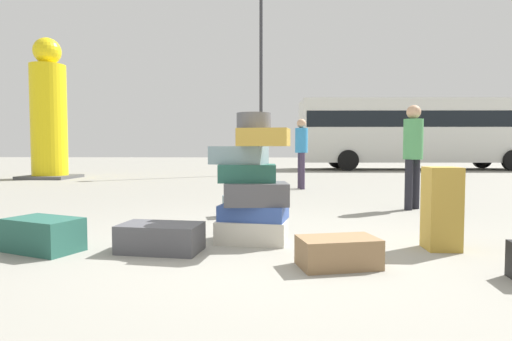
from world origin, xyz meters
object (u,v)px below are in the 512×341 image
Objects in this scene: suitcase_brown_foreground_near at (338,252)px; yellow_dummy_statue at (49,116)px; suitcase_teal_left_side at (44,235)px; person_bearded_onlooker at (301,147)px; suitcase_charcoal_white_trunk at (161,238)px; suitcase_tan_foreground_far at (442,208)px; lamp_post at (261,53)px; suitcase_slate_behind_tower at (244,206)px; suitcase_tower at (252,188)px; parked_bus at (420,129)px; person_tourist_with_camera at (413,148)px.

suitcase_brown_foreground_near is 12.59m from yellow_dummy_statue.
suitcase_teal_left_side is 0.41× the size of person_bearded_onlooker.
suitcase_teal_left_side is at bearing 158.19° from suitcase_brown_foreground_near.
suitcase_charcoal_white_trunk is 2.70m from suitcase_tan_foreground_far.
suitcase_tan_foreground_far is 0.12× the size of lamp_post.
suitcase_charcoal_white_trunk is 0.11× the size of lamp_post.
suitcase_slate_behind_tower is at bearing 138.77° from suitcase_tan_foreground_far.
suitcase_tower is 1.68m from suitcase_slate_behind_tower.
suitcase_teal_left_side is 10.77m from yellow_dummy_statue.
suitcase_slate_behind_tower is at bearing -25.08° from person_bearded_onlooker.
parked_bus is 1.60× the size of lamp_post.
person_bearded_onlooker reaches higher than suitcase_tan_foreground_far.
parked_bus is (8.61, 15.89, 1.68)m from suitcase_teal_left_side.
suitcase_tower is 2.31× the size of suitcase_slate_behind_tower.
suitcase_brown_foreground_near is at bearing -50.56° from yellow_dummy_statue.
lamp_post is at bearing -151.50° from parked_bus.
yellow_dummy_statue is at bearing 140.44° from suitcase_teal_left_side.
suitcase_charcoal_white_trunk is 1.18× the size of suitcase_brown_foreground_near.
suitcase_tan_foreground_far is (2.67, 0.25, 0.27)m from suitcase_charcoal_white_trunk.
suitcase_charcoal_white_trunk is 0.17× the size of yellow_dummy_statue.
suitcase_slate_behind_tower is (0.60, 2.08, 0.01)m from suitcase_charcoal_white_trunk.
suitcase_slate_behind_tower is 0.05× the size of parked_bus.
suitcase_brown_foreground_near is at bearing -147.92° from suitcase_tan_foreground_far.
suitcase_tower is at bearing 35.87° from suitcase_charcoal_white_trunk.
person_bearded_onlooker is at bearing 87.54° from suitcase_teal_left_side.
person_bearded_onlooker is at bearing -20.78° from yellow_dummy_statue.
person_bearded_onlooker is at bearing 82.20° from suitcase_tower.
yellow_dummy_statue reaches higher than parked_bus.
suitcase_tan_foreground_far is 1.29m from suitcase_brown_foreground_near.
person_bearded_onlooker is 6.43m from lamp_post.
parked_bus is (5.88, 9.65, 0.83)m from person_bearded_onlooker.
person_tourist_with_camera is (3.22, 2.92, 0.85)m from suitcase_charcoal_white_trunk.
suitcase_tower is 16.80m from parked_bus.
yellow_dummy_statue reaches higher than person_tourist_with_camera.
suitcase_tan_foreground_far is 0.48× the size of person_bearded_onlooker.
suitcase_tan_foreground_far reaches higher than suitcase_slate_behind_tower.
suitcase_brown_foreground_near is (-1.07, -0.66, -0.28)m from suitcase_tan_foreground_far.
suitcase_teal_left_side is 1.11m from suitcase_charcoal_white_trunk.
parked_bus reaches higher than person_tourist_with_camera.
suitcase_charcoal_white_trunk is 2.17m from suitcase_slate_behind_tower.
parked_bus reaches higher than suitcase_tower.
suitcase_tower is 1.95× the size of suitcase_teal_left_side.
parked_bus is (6.90, 13.76, 1.69)m from suitcase_slate_behind_tower.
suitcase_teal_left_side is 0.15× the size of yellow_dummy_statue.
suitcase_teal_left_side is at bearing -121.36° from parked_bus.
suitcase_tower is 0.19× the size of lamp_post.
suitcase_brown_foreground_near is 0.39× the size of person_tourist_with_camera.
person_tourist_with_camera is at bearing -111.26° from parked_bus.
suitcase_tower reaches higher than suitcase_tan_foreground_far.
suitcase_brown_foreground_near is (1.60, -0.42, -0.01)m from suitcase_charcoal_white_trunk.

